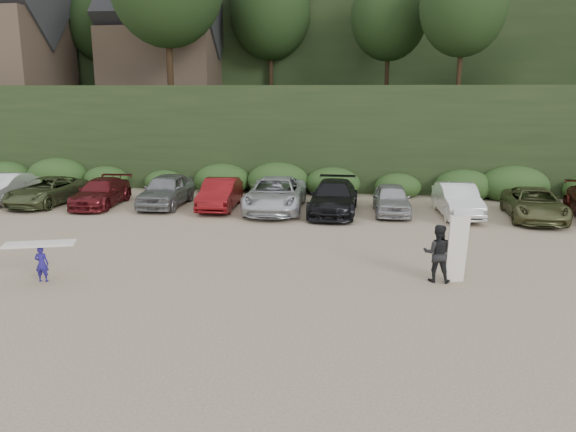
# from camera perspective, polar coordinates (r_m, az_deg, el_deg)

# --- Properties ---
(ground) EXTENTS (120.00, 120.00, 0.00)m
(ground) POSITION_cam_1_polar(r_m,az_deg,el_deg) (17.68, -1.71, -6.22)
(ground) COLOR tan
(ground) RESTS_ON ground
(hillside_backdrop) EXTENTS (90.00, 41.50, 28.00)m
(hillside_backdrop) POSITION_cam_1_polar(r_m,az_deg,el_deg) (52.79, 4.99, 18.59)
(hillside_backdrop) COLOR black
(hillside_backdrop) RESTS_ON ground
(parked_cars) EXTENTS (39.74, 5.90, 1.65)m
(parked_cars) POSITION_cam_1_polar(r_m,az_deg,el_deg) (26.91, 3.50, 1.99)
(parked_cars) COLOR #9D9DA1
(parked_cars) RESTS_ON ground
(child_surfer) EXTENTS (2.13, 1.18, 1.23)m
(child_surfer) POSITION_cam_1_polar(r_m,az_deg,el_deg) (18.61, -23.81, -3.66)
(child_surfer) COLOR navy
(child_surfer) RESTS_ON ground
(adult_surfer) EXTENTS (1.35, 0.77, 2.10)m
(adult_surfer) POSITION_cam_1_polar(r_m,az_deg,el_deg) (17.64, 15.11, -3.64)
(adult_surfer) COLOR black
(adult_surfer) RESTS_ON ground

